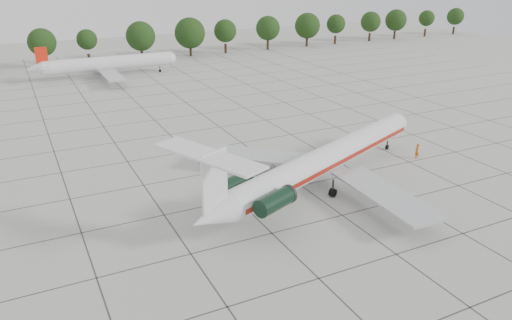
# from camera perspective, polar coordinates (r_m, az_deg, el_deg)

# --- Properties ---
(ground) EXTENTS (260.00, 260.00, 0.00)m
(ground) POSITION_cam_1_polar(r_m,az_deg,el_deg) (53.55, -2.21, -4.51)
(ground) COLOR #B8B8B0
(ground) RESTS_ON ground
(apron_joints) EXTENTS (170.00, 170.00, 0.02)m
(apron_joints) POSITION_cam_1_polar(r_m,az_deg,el_deg) (66.40, -7.55, 0.67)
(apron_joints) COLOR #383838
(apron_joints) RESTS_ON ground
(main_airliner) EXTENTS (37.07, 27.93, 9.03)m
(main_airliner) POSITION_cam_1_polar(r_m,az_deg,el_deg) (55.10, 7.18, -0.26)
(main_airliner) COLOR silver
(main_airliner) RESTS_ON ground
(ground_crew) EXTENTS (0.83, 0.66, 1.98)m
(ground_crew) POSITION_cam_1_polar(r_m,az_deg,el_deg) (67.41, 17.91, 0.98)
(ground_crew) COLOR #BD4E0B
(ground_crew) RESTS_ON ground
(bg_airliner_c) EXTENTS (28.24, 27.20, 7.40)m
(bg_airliner_c) POSITION_cam_1_polar(r_m,az_deg,el_deg) (115.53, -16.52, 10.52)
(bg_airliner_c) COLOR silver
(bg_airliner_c) RESTS_ON ground
(tree_line) EXTENTS (249.86, 8.44, 10.22)m
(tree_line) POSITION_cam_1_polar(r_m,az_deg,el_deg) (130.34, -23.26, 12.25)
(tree_line) COLOR #332114
(tree_line) RESTS_ON ground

